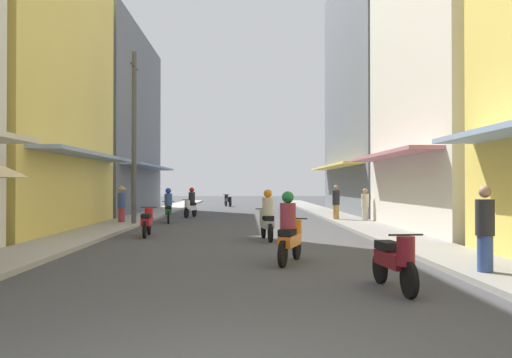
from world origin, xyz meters
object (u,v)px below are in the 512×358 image
at_px(motorbike_maroon, 395,260).
at_px(utility_pole, 134,137).
at_px(motorbike_orange, 290,231).
at_px(pedestrian_midway, 365,206).
at_px(pedestrian_foreground, 336,203).
at_px(motorbike_red, 147,221).
at_px(pedestrian_crossing, 485,232).
at_px(motorbike_green, 168,207).
at_px(pedestrian_far, 122,203).
at_px(motorbike_silver, 267,218).
at_px(motorbike_white, 191,204).
at_px(motorbike_black, 228,200).

distance_m(motorbike_maroon, utility_pole, 15.65).
height_order(motorbike_orange, motorbike_maroon, motorbike_orange).
xyz_separation_m(pedestrian_midway, pedestrian_foreground, (-1.15, 0.97, 0.08)).
relative_size(motorbike_red, pedestrian_foreground, 1.07).
bearing_deg(utility_pole, pedestrian_crossing, -54.17).
bearing_deg(utility_pole, motorbike_green, 60.31).
relative_size(motorbike_red, motorbike_maroon, 1.00).
relative_size(motorbike_maroon, pedestrian_far, 1.07).
bearing_deg(pedestrian_far, motorbike_orange, -61.15).
distance_m(motorbike_silver, motorbike_maroon, 8.11).
relative_size(pedestrian_midway, pedestrian_foreground, 0.92).
distance_m(motorbike_maroon, motorbike_white, 20.24).
distance_m(motorbike_orange, motorbike_green, 13.32).
bearing_deg(utility_pole, motorbike_red, -72.83).
xyz_separation_m(motorbike_red, motorbike_maroon, (5.68, -9.26, 0.00)).
bearing_deg(motorbike_white, pedestrian_crossing, -68.45).
xyz_separation_m(motorbike_silver, motorbike_black, (-2.05, 25.77, -0.20)).
xyz_separation_m(motorbike_silver, utility_pole, (-5.29, 5.69, 2.99)).
relative_size(motorbike_red, pedestrian_crossing, 1.07).
relative_size(motorbike_silver, motorbike_green, 1.00).
distance_m(motorbike_white, pedestrian_crossing, 19.79).
relative_size(motorbike_silver, pedestrian_midway, 1.16).
relative_size(motorbike_orange, pedestrian_far, 1.03).
distance_m(motorbike_orange, utility_pole, 12.32).
height_order(motorbike_black, pedestrian_far, pedestrian_far).
relative_size(motorbike_orange, pedestrian_midway, 1.11).
bearing_deg(pedestrian_foreground, motorbike_black, 107.83).
xyz_separation_m(motorbike_red, pedestrian_foreground, (7.51, 6.97, 0.35)).
height_order(pedestrian_far, pedestrian_foreground, pedestrian_foreground).
bearing_deg(motorbike_maroon, motorbike_white, 105.12).
height_order(motorbike_orange, motorbike_white, same).
distance_m(motorbike_red, pedestrian_midway, 10.54).
relative_size(motorbike_orange, motorbike_black, 0.99).
distance_m(motorbike_orange, motorbike_white, 16.92).
distance_m(motorbike_red, pedestrian_far, 5.63).
bearing_deg(motorbike_green, pedestrian_crossing, -61.44).
bearing_deg(motorbike_silver, motorbike_black, 94.54).
relative_size(pedestrian_crossing, utility_pole, 0.23).
relative_size(motorbike_red, motorbike_green, 1.01).
distance_m(motorbike_black, utility_pole, 20.58).
xyz_separation_m(motorbike_silver, pedestrian_foreground, (3.57, 8.30, 0.15)).
height_order(motorbike_green, pedestrian_far, pedestrian_far).
bearing_deg(motorbike_black, motorbike_maroon, -83.58).
xyz_separation_m(pedestrian_far, pedestrian_crossing, (9.72, -13.36, -0.10)).
relative_size(motorbike_black, pedestrian_midway, 1.12).
height_order(motorbike_green, motorbike_white, same).
bearing_deg(pedestrian_foreground, pedestrian_crossing, -89.39).
bearing_deg(motorbike_black, motorbike_white, -96.01).
distance_m(motorbike_black, pedestrian_crossing, 33.07).
bearing_deg(motorbike_black, pedestrian_crossing, -79.94).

